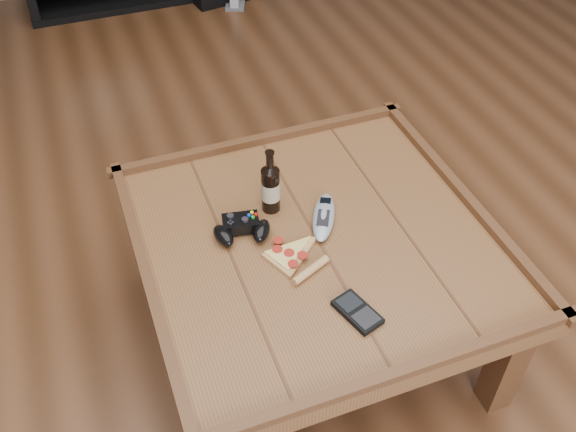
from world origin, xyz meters
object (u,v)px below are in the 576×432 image
object	(u,v)px
beer_bottle	(271,187)
remote_control	(324,217)
smartphone	(357,312)
pizza_slice	(292,257)
game_controller	(242,229)
coffee_table	(316,252)

from	to	relation	value
beer_bottle	remote_control	xyz separation A→B (m)	(0.13, -0.10, -0.07)
beer_bottle	smartphone	distance (m)	0.46
beer_bottle	pizza_slice	distance (m)	0.23
game_controller	remote_control	distance (m)	0.24
pizza_slice	coffee_table	bearing A→B (deg)	4.42
pizza_slice	remote_control	xyz separation A→B (m)	(0.14, 0.11, 0.01)
coffee_table	smartphone	xyz separation A→B (m)	(-0.01, -0.29, 0.07)
smartphone	remote_control	xyz separation A→B (m)	(0.05, 0.35, 0.01)
coffee_table	beer_bottle	xyz separation A→B (m)	(-0.08, 0.16, 0.14)
beer_bottle	pizza_slice	bearing A→B (deg)	-93.78
game_controller	remote_control	xyz separation A→B (m)	(0.24, -0.03, -0.01)
beer_bottle	coffee_table	bearing A→B (deg)	-63.86
coffee_table	game_controller	world-z (taller)	game_controller
remote_control	game_controller	bearing A→B (deg)	-158.63
pizza_slice	remote_control	size ratio (longest dim) A/B	1.23
pizza_slice	game_controller	bearing A→B (deg)	102.39
beer_bottle	smartphone	world-z (taller)	beer_bottle
coffee_table	game_controller	xyz separation A→B (m)	(-0.20, 0.09, 0.08)
game_controller	beer_bottle	bearing A→B (deg)	43.70
beer_bottle	remote_control	world-z (taller)	beer_bottle
beer_bottle	game_controller	distance (m)	0.15
pizza_slice	smartphone	xyz separation A→B (m)	(0.09, -0.24, 0.00)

